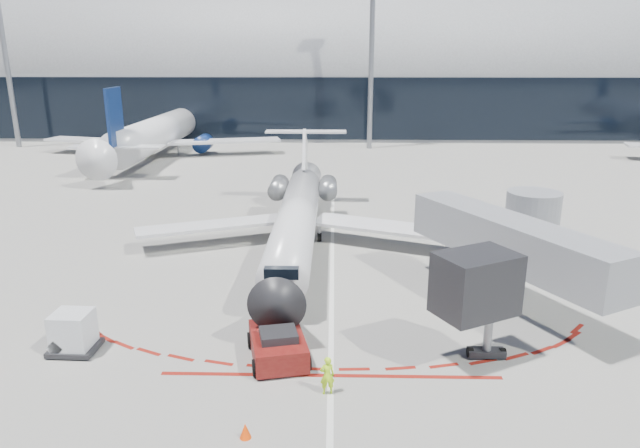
{
  "coord_description": "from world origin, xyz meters",
  "views": [
    {
      "loc": [
        0.08,
        -32.12,
        12.63
      ],
      "look_at": [
        -0.73,
        0.22,
        3.01
      ],
      "focal_mm": 32.0,
      "sensor_mm": 36.0,
      "label": 1
    }
  ],
  "objects_px": {
    "pushback_tug": "(278,345)",
    "ramp_worker": "(327,375)",
    "regional_jet": "(298,215)",
    "uld_container": "(73,333)"
  },
  "relations": [
    {
      "from": "pushback_tug",
      "to": "ramp_worker",
      "type": "bearing_deg",
      "value": -63.46
    },
    {
      "from": "regional_jet",
      "to": "pushback_tug",
      "type": "xyz_separation_m",
      "value": [
        0.07,
        -14.94,
        -1.65
      ]
    },
    {
      "from": "pushback_tug",
      "to": "ramp_worker",
      "type": "distance_m",
      "value": 3.41
    },
    {
      "from": "regional_jet",
      "to": "uld_container",
      "type": "height_order",
      "value": "regional_jet"
    },
    {
      "from": "pushback_tug",
      "to": "ramp_worker",
      "type": "height_order",
      "value": "ramp_worker"
    },
    {
      "from": "pushback_tug",
      "to": "uld_container",
      "type": "bearing_deg",
      "value": 164.72
    },
    {
      "from": "regional_jet",
      "to": "pushback_tug",
      "type": "bearing_deg",
      "value": -89.74
    },
    {
      "from": "regional_jet",
      "to": "uld_container",
      "type": "bearing_deg",
      "value": -121.62
    },
    {
      "from": "regional_jet",
      "to": "uld_container",
      "type": "relative_size",
      "value": 13.4
    },
    {
      "from": "pushback_tug",
      "to": "regional_jet",
      "type": "bearing_deg",
      "value": 77.3
    }
  ]
}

